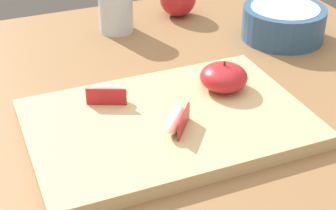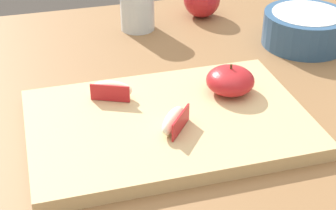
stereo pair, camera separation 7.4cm
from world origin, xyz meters
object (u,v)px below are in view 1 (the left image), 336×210
at_px(cutting_board, 168,123).
at_px(apple_half_skin_up, 225,78).
at_px(drinking_glass_water, 116,6).
at_px(apple_wedge_back, 107,93).
at_px(apple_wedge_right, 176,120).
at_px(ceramic_fruit_bowl, 284,22).

bearing_deg(cutting_board, apple_half_skin_up, 18.76).
height_order(cutting_board, drinking_glass_water, drinking_glass_water).
bearing_deg(apple_wedge_back, cutting_board, -48.12).
relative_size(cutting_board, apple_wedge_back, 6.04).
bearing_deg(apple_wedge_back, apple_wedge_right, -58.02).
relative_size(apple_half_skin_up, apple_wedge_right, 1.19).
bearing_deg(apple_wedge_right, drinking_glass_water, 84.21).
relative_size(apple_wedge_back, ceramic_fruit_bowl, 0.41).
bearing_deg(apple_half_skin_up, cutting_board, -161.24).
bearing_deg(ceramic_fruit_bowl, cutting_board, -147.66).
distance_m(cutting_board, apple_half_skin_up, 0.12).
bearing_deg(apple_wedge_right, ceramic_fruit_bowl, 36.04).
bearing_deg(ceramic_fruit_bowl, apple_wedge_back, -161.42).
relative_size(cutting_board, apple_half_skin_up, 5.37).
xyz_separation_m(apple_wedge_right, apple_wedge_back, (-0.07, 0.11, 0.00)).
relative_size(apple_wedge_back, drinking_glass_water, 0.62).
height_order(cutting_board, apple_wedge_back, apple_wedge_back).
height_order(apple_half_skin_up, apple_wedge_right, apple_half_skin_up).
height_order(ceramic_fruit_bowl, drinking_glass_water, drinking_glass_water).
height_order(apple_half_skin_up, apple_wedge_back, apple_half_skin_up).
relative_size(apple_wedge_right, drinking_glass_water, 0.59).
height_order(apple_wedge_right, apple_wedge_back, same).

